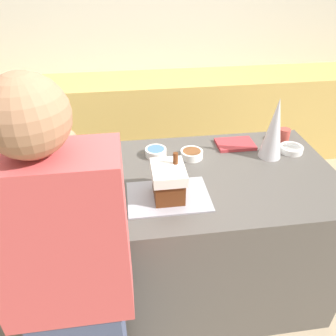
{
  "coord_description": "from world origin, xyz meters",
  "views": [
    {
      "loc": [
        -0.22,
        -1.44,
        1.93
      ],
      "look_at": [
        -0.02,
        0.0,
        0.97
      ],
      "focal_mm": 35.0,
      "sensor_mm": 36.0,
      "label": 1
    }
  ],
  "objects_px": {
    "candy_bowl_near_tray_left": "(192,154)",
    "mug": "(284,135)",
    "baking_tray": "(168,196)",
    "candy_bowl_far_right": "(84,150)",
    "candy_bowl_far_left": "(156,152)",
    "decorative_tree": "(274,129)",
    "cookbook": "(235,144)",
    "gingerbread_house": "(168,181)",
    "person": "(72,292)",
    "candy_bowl_front_corner": "(291,149)"
  },
  "relations": [
    {
      "from": "candy_bowl_near_tray_left",
      "to": "person",
      "type": "bearing_deg",
      "value": -126.58
    },
    {
      "from": "candy_bowl_near_tray_left",
      "to": "mug",
      "type": "relative_size",
      "value": 1.59
    },
    {
      "from": "candy_bowl_far_left",
      "to": "candy_bowl_far_right",
      "type": "distance_m",
      "value": 0.44
    },
    {
      "from": "candy_bowl_near_tray_left",
      "to": "candy_bowl_far_right",
      "type": "relative_size",
      "value": 1.23
    },
    {
      "from": "gingerbread_house",
      "to": "person",
      "type": "distance_m",
      "value": 0.65
    },
    {
      "from": "baking_tray",
      "to": "person",
      "type": "height_order",
      "value": "person"
    },
    {
      "from": "gingerbread_house",
      "to": "candy_bowl_far_left",
      "type": "relative_size",
      "value": 1.79
    },
    {
      "from": "candy_bowl_far_right",
      "to": "decorative_tree",
      "type": "bearing_deg",
      "value": -9.67
    },
    {
      "from": "gingerbread_house",
      "to": "candy_bowl_front_corner",
      "type": "relative_size",
      "value": 1.64
    },
    {
      "from": "candy_bowl_far_right",
      "to": "gingerbread_house",
      "type": "bearing_deg",
      "value": -47.84
    },
    {
      "from": "mug",
      "to": "person",
      "type": "relative_size",
      "value": 0.05
    },
    {
      "from": "gingerbread_house",
      "to": "candy_bowl_far_left",
      "type": "xyz_separation_m",
      "value": [
        -0.02,
        0.4,
        -0.07
      ]
    },
    {
      "from": "decorative_tree",
      "to": "candy_bowl_front_corner",
      "type": "distance_m",
      "value": 0.23
    },
    {
      "from": "candy_bowl_far_right",
      "to": "candy_bowl_front_corner",
      "type": "bearing_deg",
      "value": -7.11
    },
    {
      "from": "candy_bowl_front_corner",
      "to": "person",
      "type": "relative_size",
      "value": 0.08
    },
    {
      "from": "candy_bowl_far_left",
      "to": "candy_bowl_near_tray_left",
      "type": "bearing_deg",
      "value": -13.0
    },
    {
      "from": "candy_bowl_front_corner",
      "to": "cookbook",
      "type": "height_order",
      "value": "candy_bowl_front_corner"
    },
    {
      "from": "candy_bowl_far_left",
      "to": "mug",
      "type": "bearing_deg",
      "value": 5.15
    },
    {
      "from": "candy_bowl_near_tray_left",
      "to": "candy_bowl_far_left",
      "type": "bearing_deg",
      "value": 167.0
    },
    {
      "from": "candy_bowl_far_left",
      "to": "person",
      "type": "height_order",
      "value": "person"
    },
    {
      "from": "decorative_tree",
      "to": "gingerbread_house",
      "type": "bearing_deg",
      "value": -154.7
    },
    {
      "from": "candy_bowl_far_left",
      "to": "candy_bowl_near_tray_left",
      "type": "height_order",
      "value": "candy_bowl_far_left"
    },
    {
      "from": "baking_tray",
      "to": "decorative_tree",
      "type": "distance_m",
      "value": 0.74
    },
    {
      "from": "decorative_tree",
      "to": "candy_bowl_far_right",
      "type": "bearing_deg",
      "value": 170.33
    },
    {
      "from": "baking_tray",
      "to": "candy_bowl_front_corner",
      "type": "xyz_separation_m",
      "value": [
        0.8,
        0.34,
        0.02
      ]
    },
    {
      "from": "candy_bowl_far_left",
      "to": "cookbook",
      "type": "height_order",
      "value": "candy_bowl_far_left"
    },
    {
      "from": "gingerbread_house",
      "to": "candy_bowl_far_right",
      "type": "relative_size",
      "value": 2.12
    },
    {
      "from": "candy_bowl_near_tray_left",
      "to": "person",
      "type": "distance_m",
      "value": 1.03
    },
    {
      "from": "candy_bowl_near_tray_left",
      "to": "candy_bowl_far_right",
      "type": "bearing_deg",
      "value": 167.67
    },
    {
      "from": "cookbook",
      "to": "candy_bowl_far_right",
      "type": "bearing_deg",
      "value": 177.85
    },
    {
      "from": "baking_tray",
      "to": "candy_bowl_far_left",
      "type": "distance_m",
      "value": 0.41
    },
    {
      "from": "cookbook",
      "to": "candy_bowl_far_left",
      "type": "bearing_deg",
      "value": -173.71
    },
    {
      "from": "candy_bowl_far_left",
      "to": "candy_bowl_front_corner",
      "type": "xyz_separation_m",
      "value": [
        0.82,
        -0.06,
        -0.01
      ]
    },
    {
      "from": "person",
      "to": "candy_bowl_far_right",
      "type": "bearing_deg",
      "value": 91.43
    },
    {
      "from": "decorative_tree",
      "to": "candy_bowl_far_left",
      "type": "height_order",
      "value": "decorative_tree"
    },
    {
      "from": "baking_tray",
      "to": "person",
      "type": "distance_m",
      "value": 0.63
    },
    {
      "from": "candy_bowl_front_corner",
      "to": "candy_bowl_far_right",
      "type": "bearing_deg",
      "value": 172.89
    },
    {
      "from": "mug",
      "to": "person",
      "type": "height_order",
      "value": "person"
    },
    {
      "from": "decorative_tree",
      "to": "candy_bowl_front_corner",
      "type": "bearing_deg",
      "value": 11.53
    },
    {
      "from": "baking_tray",
      "to": "cookbook",
      "type": "height_order",
      "value": "cookbook"
    },
    {
      "from": "candy_bowl_far_left",
      "to": "candy_bowl_front_corner",
      "type": "height_order",
      "value": "candy_bowl_far_left"
    },
    {
      "from": "baking_tray",
      "to": "candy_bowl_far_right",
      "type": "relative_size",
      "value": 3.8
    },
    {
      "from": "candy_bowl_front_corner",
      "to": "person",
      "type": "height_order",
      "value": "person"
    },
    {
      "from": "decorative_tree",
      "to": "cookbook",
      "type": "bearing_deg",
      "value": 136.76
    },
    {
      "from": "baking_tray",
      "to": "decorative_tree",
      "type": "relative_size",
      "value": 1.11
    },
    {
      "from": "candy_bowl_far_right",
      "to": "baking_tray",
      "type": "bearing_deg",
      "value": -47.87
    },
    {
      "from": "candy_bowl_near_tray_left",
      "to": "cookbook",
      "type": "bearing_deg",
      "value": 19.09
    },
    {
      "from": "decorative_tree",
      "to": "candy_bowl_near_tray_left",
      "type": "height_order",
      "value": "decorative_tree"
    },
    {
      "from": "person",
      "to": "candy_bowl_near_tray_left",
      "type": "bearing_deg",
      "value": 53.42
    },
    {
      "from": "decorative_tree",
      "to": "candy_bowl_far_right",
      "type": "relative_size",
      "value": 3.42
    }
  ]
}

